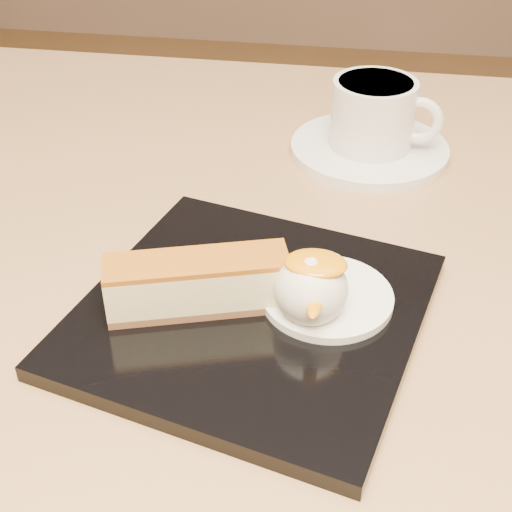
% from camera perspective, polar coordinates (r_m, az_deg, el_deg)
% --- Properties ---
extents(table, '(0.80, 0.80, 0.72)m').
position_cam_1_polar(table, '(0.66, -2.32, -10.73)').
color(table, black).
rests_on(table, ground).
extents(dessert_plate, '(0.27, 0.27, 0.01)m').
position_cam_1_polar(dessert_plate, '(0.49, -0.38, -4.61)').
color(dessert_plate, black).
rests_on(dessert_plate, table).
extents(cheesecake, '(0.12, 0.07, 0.04)m').
position_cam_1_polar(cheesecake, '(0.47, -4.69, -2.19)').
color(cheesecake, brown).
rests_on(cheesecake, dessert_plate).
extents(cream_smear, '(0.09, 0.09, 0.01)m').
position_cam_1_polar(cream_smear, '(0.49, 5.71, -3.27)').
color(cream_smear, white).
rests_on(cream_smear, dessert_plate).
extents(ice_cream_scoop, '(0.05, 0.05, 0.05)m').
position_cam_1_polar(ice_cream_scoop, '(0.46, 4.42, -2.66)').
color(ice_cream_scoop, white).
rests_on(ice_cream_scoop, cream_smear).
extents(mango_sauce, '(0.04, 0.03, 0.01)m').
position_cam_1_polar(mango_sauce, '(0.45, 4.81, -0.60)').
color(mango_sauce, orange).
rests_on(mango_sauce, ice_cream_scoop).
extents(mint_sprig, '(0.03, 0.02, 0.00)m').
position_cam_1_polar(mint_sprig, '(0.51, 2.66, -0.86)').
color(mint_sprig, green).
rests_on(mint_sprig, cream_smear).
extents(saucer, '(0.15, 0.15, 0.01)m').
position_cam_1_polar(saucer, '(0.70, 9.03, 8.44)').
color(saucer, white).
rests_on(saucer, table).
extents(coffee_cup, '(0.10, 0.08, 0.06)m').
position_cam_1_polar(coffee_cup, '(0.68, 9.50, 11.23)').
color(coffee_cup, white).
rests_on(coffee_cup, saucer).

